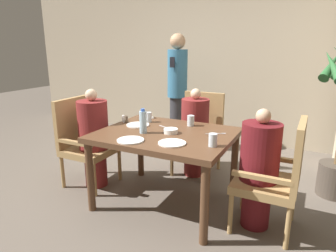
{
  "coord_description": "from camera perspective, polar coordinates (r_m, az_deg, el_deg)",
  "views": [
    {
      "loc": [
        1.23,
        -2.4,
        1.52
      ],
      "look_at": [
        0.0,
        0.05,
        0.78
      ],
      "focal_mm": 32.0,
      "sensor_mm": 36.0,
      "label": 1
    }
  ],
  "objects": [
    {
      "name": "plate_main_right",
      "position": [
        2.49,
        0.77,
        -3.26
      ],
      "size": [
        0.23,
        0.23,
        0.01
      ],
      "color": "white",
      "rests_on": "dining_table"
    },
    {
      "name": "plate_main_left",
      "position": [
        3.07,
        -5.74,
        0.21
      ],
      "size": [
        0.23,
        0.23,
        0.01
      ],
      "color": "white",
      "rests_on": "dining_table"
    },
    {
      "name": "glass_tall_near",
      "position": [
        3.04,
        4.35,
        1.03
      ],
      "size": [
        0.07,
        0.07,
        0.11
      ],
      "color": "silver",
      "rests_on": "dining_table"
    },
    {
      "name": "wall_back",
      "position": [
        4.86,
        12.32,
        13.43
      ],
      "size": [
        8.0,
        0.06,
        2.8
      ],
      "color": "tan",
      "rests_on": "ground_plane"
    },
    {
      "name": "dining_table",
      "position": [
        2.84,
        -0.46,
        -2.94
      ],
      "size": [
        1.24,
        1.01,
        0.73
      ],
      "color": "brown",
      "rests_on": "ground_plane"
    },
    {
      "name": "teacup_with_saucer",
      "position": [
        3.36,
        -3.73,
        1.92
      ],
      "size": [
        0.12,
        0.12,
        0.06
      ],
      "color": "white",
      "rests_on": "dining_table"
    },
    {
      "name": "salt_shaker",
      "position": [
        3.2,
        -8.48,
        1.35
      ],
      "size": [
        0.03,
        0.03,
        0.08
      ],
      "color": "white",
      "rests_on": "dining_table"
    },
    {
      "name": "knife_beside_plate",
      "position": [
        2.97,
        -0.29,
        -0.3
      ],
      "size": [
        0.19,
        0.09,
        0.0
      ],
      "color": "silver",
      "rests_on": "dining_table"
    },
    {
      "name": "glass_tall_mid",
      "position": [
        2.44,
        8.55,
        -2.66
      ],
      "size": [
        0.07,
        0.07,
        0.11
      ],
      "color": "silver",
      "rests_on": "dining_table"
    },
    {
      "name": "diner_in_right_chair",
      "position": [
        2.62,
        16.92,
        -7.69
      ],
      "size": [
        0.32,
        0.32,
        1.04
      ],
      "color": "#5B1419",
      "rests_on": "ground_plane"
    },
    {
      "name": "plate_dessert_center",
      "position": [
        2.59,
        -7.15,
        -2.7
      ],
      "size": [
        0.23,
        0.23,
        0.01
      ],
      "color": "white",
      "rests_on": "dining_table"
    },
    {
      "name": "diner_in_left_chair",
      "position": [
        3.33,
        -13.92,
        -2.14
      ],
      "size": [
        0.32,
        0.32,
        1.08
      ],
      "color": "maroon",
      "rests_on": "ground_plane"
    },
    {
      "name": "bowl_small",
      "position": [
        2.78,
        0.5,
        -0.95
      ],
      "size": [
        0.13,
        0.13,
        0.04
      ],
      "color": "white",
      "rests_on": "dining_table"
    },
    {
      "name": "ground_plane",
      "position": [
        3.1,
        -0.43,
        -14.24
      ],
      "size": [
        16.0,
        16.0,
        0.0
      ],
      "primitive_type": "plane",
      "color": "#60564C"
    },
    {
      "name": "diner_in_far_chair",
      "position": [
        3.53,
        5.13,
        -1.1
      ],
      "size": [
        0.32,
        0.32,
        1.05
      ],
      "color": "maroon",
      "rests_on": "ground_plane"
    },
    {
      "name": "chair_right_side",
      "position": [
        2.62,
        20.1,
        -8.66
      ],
      "size": [
        0.51,
        0.51,
        0.96
      ],
      "color": "#A88451",
      "rests_on": "ground_plane"
    },
    {
      "name": "chair_far_side",
      "position": [
        3.67,
        5.97,
        -0.97
      ],
      "size": [
        0.51,
        0.51,
        0.96
      ],
      "color": "#A88451",
      "rests_on": "ground_plane"
    },
    {
      "name": "chair_left_side",
      "position": [
        3.44,
        -15.76,
        -2.56
      ],
      "size": [
        0.51,
        0.51,
        0.96
      ],
      "color": "#A88451",
      "rests_on": "ground_plane"
    },
    {
      "name": "water_bottle",
      "position": [
        2.78,
        -4.78,
        0.81
      ],
      "size": [
        0.07,
        0.07,
        0.23
      ],
      "color": "#A3C6DB",
      "rests_on": "dining_table"
    },
    {
      "name": "standing_host",
      "position": [
        4.37,
        1.78,
        7.05
      ],
      "size": [
        0.29,
        0.32,
        1.68
      ],
      "color": "#2D2D33",
      "rests_on": "ground_plane"
    },
    {
      "name": "fork_beside_plate",
      "position": [
        2.8,
        9.48,
        -1.45
      ],
      "size": [
        0.17,
        0.11,
        0.0
      ],
      "color": "silver",
      "rests_on": "dining_table"
    },
    {
      "name": "glass_tall_far",
      "position": [
        3.18,
        -3.78,
        1.68
      ],
      "size": [
        0.07,
        0.07,
        0.11
      ],
      "color": "silver",
      "rests_on": "dining_table"
    },
    {
      "name": "pepper_shaker",
      "position": [
        3.18,
        -7.9,
        1.25
      ],
      "size": [
        0.03,
        0.03,
        0.07
      ],
      "color": "#4C3D2D",
      "rests_on": "dining_table"
    }
  ]
}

